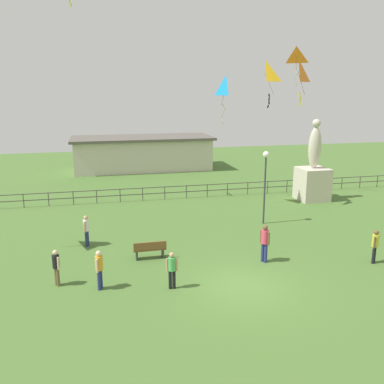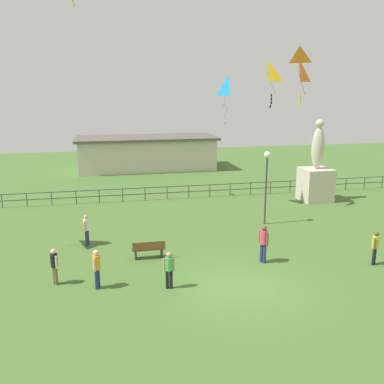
% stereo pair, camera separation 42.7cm
% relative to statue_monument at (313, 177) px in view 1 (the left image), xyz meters
% --- Properties ---
extents(ground_plane, '(80.00, 80.00, 0.00)m').
position_rel_statue_monument_xyz_m(ground_plane, '(-9.31, -11.58, -1.66)').
color(ground_plane, '#476B2D').
extents(statue_monument, '(1.97, 1.97, 5.65)m').
position_rel_statue_monument_xyz_m(statue_monument, '(0.00, 0.00, 0.00)').
color(statue_monument, beige).
rests_on(statue_monument, ground_plane).
extents(lamppost, '(0.36, 0.36, 4.23)m').
position_rel_statue_monument_xyz_m(lamppost, '(-5.43, -4.31, 1.43)').
color(lamppost, '#38383D').
rests_on(lamppost, ground_plane).
extents(park_bench, '(1.50, 0.41, 0.85)m').
position_rel_statue_monument_xyz_m(park_bench, '(-12.54, -8.02, -1.20)').
color(park_bench, brown).
rests_on(park_bench, ground_plane).
extents(person_0, '(0.37, 0.34, 1.54)m').
position_rel_statue_monument_xyz_m(person_0, '(-2.84, -10.76, -0.77)').
color(person_0, black).
rests_on(person_0, ground_plane).
extents(person_1, '(0.29, 0.45, 1.59)m').
position_rel_statue_monument_xyz_m(person_1, '(-14.82, -10.57, -0.75)').
color(person_1, navy).
rests_on(person_1, ground_plane).
extents(person_2, '(0.29, 0.39, 1.49)m').
position_rel_statue_monument_xyz_m(person_2, '(-16.47, -9.87, -0.80)').
color(person_2, brown).
rests_on(person_2, ground_plane).
extents(person_3, '(0.29, 0.45, 1.58)m').
position_rel_statue_monument_xyz_m(person_3, '(-15.37, -5.70, -0.75)').
color(person_3, navy).
rests_on(person_3, ground_plane).
extents(person_4, '(0.45, 0.28, 1.50)m').
position_rel_statue_monument_xyz_m(person_4, '(-12.09, -11.15, -0.80)').
color(person_4, black).
rests_on(person_4, ground_plane).
extents(person_5, '(0.32, 0.48, 1.74)m').
position_rel_statue_monument_xyz_m(person_5, '(-7.58, -9.53, -0.66)').
color(person_5, navy).
rests_on(person_5, ground_plane).
extents(kite_0, '(0.94, 0.88, 2.12)m').
position_rel_statue_monument_xyz_m(kite_0, '(-5.33, -7.36, 6.70)').
color(kite_0, orange).
extents(kite_1, '(1.16, 1.06, 2.59)m').
position_rel_statue_monument_xyz_m(kite_1, '(-1.22, 1.14, 8.11)').
color(kite_1, orange).
extents(kite_2, '(0.71, 1.08, 3.05)m').
position_rel_statue_monument_xyz_m(kite_2, '(-6.58, -0.26, 6.07)').
color(kite_2, '#198CD1').
extents(kite_5, '(1.16, 1.36, 2.74)m').
position_rel_statue_monument_xyz_m(kite_5, '(-4.36, -1.13, 6.84)').
color(kite_5, yellow).
extents(waterfront_railing, '(36.00, 0.06, 0.95)m').
position_rel_statue_monument_xyz_m(waterfront_railing, '(-9.55, 2.42, -1.03)').
color(waterfront_railing, '#4C4742').
rests_on(waterfront_railing, ground_plane).
extents(pavilion_building, '(13.43, 5.50, 3.19)m').
position_rel_statue_monument_xyz_m(pavilion_building, '(-10.26, 14.42, -0.05)').
color(pavilion_building, beige).
rests_on(pavilion_building, ground_plane).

